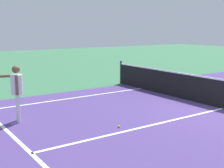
{
  "coord_description": "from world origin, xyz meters",
  "views": [
    {
      "loc": [
        5.91,
        -8.42,
        2.57
      ],
      "look_at": [
        -1.19,
        -3.54,
        1.0
      ],
      "focal_mm": 49.19,
      "sensor_mm": 36.0,
      "label": 1
    }
  ],
  "objects": [
    {
      "name": "tennis_ball_mid_court",
      "position": [
        -0.34,
        -3.9,
        0.03
      ],
      "size": [
        0.07,
        0.07,
        0.07
      ],
      "primitive_type": "sphere",
      "color": "#CCE033",
      "rests_on": "ground_plane"
    },
    {
      "name": "line_service_near",
      "position": [
        0.0,
        -6.4,
        0.0
      ],
      "size": [
        8.22,
        0.1,
        0.01
      ],
      "primitive_type": "cube",
      "color": "white",
      "rests_on": "ground_plane"
    },
    {
      "name": "line_sideline_left",
      "position": [
        -4.11,
        -5.95,
        0.0
      ],
      "size": [
        0.1,
        11.89,
        0.01
      ],
      "primitive_type": "cube",
      "color": "white",
      "rests_on": "ground_plane"
    },
    {
      "name": "line_center_service",
      "position": [
        0.0,
        -3.2,
        0.0
      ],
      "size": [
        0.1,
        6.4,
        0.01
      ],
      "primitive_type": "cube",
      "color": "white",
      "rests_on": "ground_plane"
    },
    {
      "name": "player_near",
      "position": [
        -2.39,
        -5.92,
        0.98
      ],
      "size": [
        0.75,
        1.09,
        1.58
      ],
      "color": "white",
      "rests_on": "ground_plane"
    },
    {
      "name": "court_surface_inbounds",
      "position": [
        0.0,
        0.0,
        0.0
      ],
      "size": [
        10.62,
        24.4,
        0.0
      ],
      "primitive_type": "cube",
      "color": "#4C387A",
      "rests_on": "ground_plane"
    },
    {
      "name": "ground_plane",
      "position": [
        0.0,
        0.0,
        0.0
      ],
      "size": [
        60.0,
        60.0,
        0.0
      ],
      "primitive_type": "plane",
      "color": "#38724C"
    },
    {
      "name": "net",
      "position": [
        0.0,
        0.0,
        0.49
      ],
      "size": [
        11.28,
        0.09,
        1.07
      ],
      "color": "#33383D",
      "rests_on": "ground_plane"
    }
  ]
}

